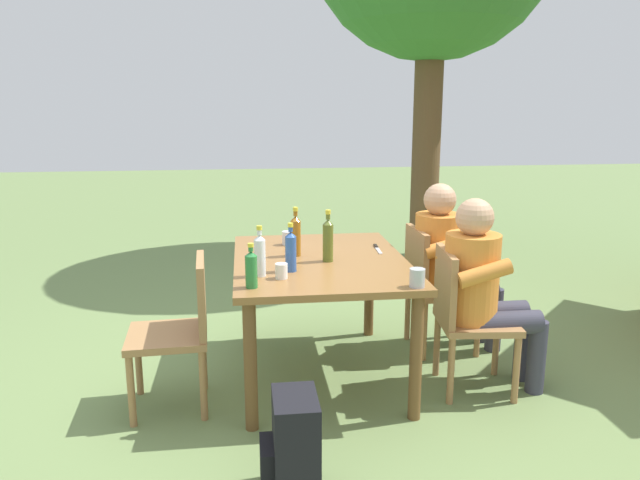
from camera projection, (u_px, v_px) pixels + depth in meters
ground_plane at (320, 373)px, 3.95m from camera, size 24.00×24.00×0.00m
dining_table at (320, 273)px, 3.80m from camera, size 1.42×1.05×0.77m
chair_far_left at (432, 282)px, 4.25m from camera, size 0.45×0.45×0.87m
chair_far_right at (464, 313)px, 3.64m from camera, size 0.48×0.48×0.87m
chair_near_right at (181, 325)px, 3.44m from camera, size 0.46×0.46×0.87m
person_in_white_shirt at (448, 258)px, 4.23m from camera, size 0.47×0.61×1.18m
person_in_plaid_shirt at (484, 286)px, 3.61m from camera, size 0.47×0.61×1.18m
bottle_blue at (291, 251)px, 3.48m from camera, size 0.06×0.06×0.28m
bottle_green at (251, 269)px, 3.18m from camera, size 0.06×0.06×0.24m
bottle_amber at (296, 235)px, 3.83m from camera, size 0.06×0.06×0.31m
bottle_clear at (260, 255)px, 3.39m from camera, size 0.06×0.06×0.29m
bottle_olive at (328, 239)px, 3.69m from camera, size 0.06×0.06×0.32m
cup_white at (281, 271)px, 3.36m from camera, size 0.07×0.07×0.08m
cup_glass at (288, 238)px, 4.14m from camera, size 0.08×0.08×0.09m
cup_steel at (417, 278)px, 3.20m from camera, size 0.08×0.08×0.10m
table_knife at (377, 248)px, 4.03m from camera, size 0.24×0.03×0.01m
backpack_by_near_side at (293, 447)px, 2.70m from camera, size 0.29×0.26×0.47m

